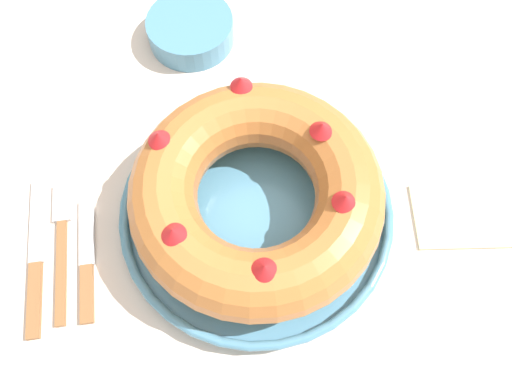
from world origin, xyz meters
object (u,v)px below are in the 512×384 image
(side_bowl, at_px, (191,30))
(serving_dish, at_px, (256,210))
(bundt_cake, at_px, (256,192))
(fork, at_px, (62,241))
(serving_knife, at_px, (36,266))
(napkin, at_px, (462,216))
(cake_knife, at_px, (87,268))

(side_bowl, bearing_deg, serving_dish, -79.78)
(bundt_cake, xyz_separation_m, fork, (-0.26, -0.00, -0.07))
(serving_dish, relative_size, serving_knife, 1.67)
(fork, xyz_separation_m, napkin, (0.53, -0.04, -0.00))
(fork, height_order, napkin, fork)
(serving_knife, distance_m, cake_knife, 0.07)
(serving_knife, relative_size, side_bowl, 1.59)
(cake_knife, bearing_deg, napkin, -1.47)
(side_bowl, height_order, napkin, side_bowl)
(bundt_cake, xyz_separation_m, serving_knife, (-0.29, -0.03, -0.07))
(fork, distance_m, serving_knife, 0.04)
(cake_knife, height_order, napkin, cake_knife)
(cake_knife, height_order, side_bowl, side_bowl)
(serving_dish, bearing_deg, napkin, -9.08)
(serving_dish, xyz_separation_m, serving_knife, (-0.29, -0.03, -0.01))
(fork, xyz_separation_m, serving_knife, (-0.03, -0.03, 0.00))
(fork, height_order, side_bowl, side_bowl)
(cake_knife, bearing_deg, fork, 126.62)
(serving_dish, relative_size, fork, 1.85)
(bundt_cake, bearing_deg, serving_dish, -45.94)
(serving_dish, distance_m, fork, 0.26)
(serving_dish, bearing_deg, cake_knife, -169.31)
(bundt_cake, height_order, side_bowl, bundt_cake)
(serving_dish, height_order, serving_knife, serving_dish)
(side_bowl, xyz_separation_m, napkin, (0.33, -0.36, -0.02))
(serving_dish, xyz_separation_m, side_bowl, (-0.06, 0.32, 0.01))
(side_bowl, bearing_deg, napkin, -47.37)
(serving_dish, xyz_separation_m, cake_knife, (-0.23, -0.04, -0.01))
(fork, relative_size, cake_knife, 1.17)
(fork, bearing_deg, side_bowl, 53.55)
(bundt_cake, distance_m, serving_knife, 0.30)
(fork, bearing_deg, serving_knife, -141.28)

